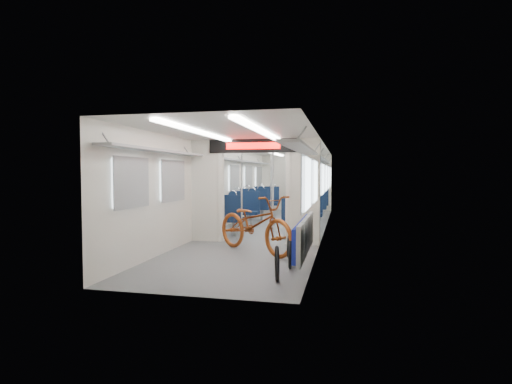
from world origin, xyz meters
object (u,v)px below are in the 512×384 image
bike_hoop_c (290,247)px  stanchion_near_left (242,190)px  bicycle (255,224)px  seat_bay_far_left (261,201)px  flip_bench (304,236)px  stanchion_far_right (291,186)px  seat_bay_far_right (315,202)px  stanchion_far_left (271,186)px  bike_hoop_b (290,256)px  seat_bay_near_left (235,210)px  bike_hoop_a (277,265)px  seat_bay_near_right (304,213)px  stanchion_near_right (273,190)px

bike_hoop_c → stanchion_near_left: bearing=125.9°
bicycle → seat_bay_far_left: (-1.19, 6.30, 0.01)m
flip_bench → stanchion_far_right: 6.15m
seat_bay_far_right → stanchion_far_left: 2.39m
stanchion_far_right → stanchion_near_left: bearing=-103.2°
bike_hoop_c → stanchion_far_left: bearing=103.8°
stanchion_far_left → bike_hoop_b: bearing=-76.9°
seat_bay_near_left → stanchion_near_left: bearing=-68.2°
bicycle → stanchion_far_left: 4.87m
flip_bench → stanchion_near_left: bearing=121.5°
bike_hoop_a → seat_bay_far_right: (-0.09, 8.74, 0.31)m
bicycle → flip_bench: 1.77m
bike_hoop_b → seat_bay_near_right: size_ratio=0.24×
bike_hoop_a → seat_bay_far_left: bearing=103.3°
bicycle → flip_bench: (1.10, -1.39, 0.01)m
seat_bay_far_right → bicycle: bearing=-95.8°
flip_bench → bike_hoop_a: (-0.33, -0.59, -0.35)m
bike_hoop_b → seat_bay_near_left: (-2.04, 4.02, 0.36)m
seat_bay_far_left → bike_hoop_a: bearing=-76.7°
seat_bay_near_right → seat_bay_far_right: size_ratio=0.94×
bicycle → stanchion_far_right: size_ratio=0.94×
flip_bench → bike_hoop_c: size_ratio=4.48×
bike_hoop_b → stanchion_near_right: (-0.78, 2.81, 0.95)m
bike_hoop_c → seat_bay_far_right: seat_bay_far_right is taller
bike_hoop_c → stanchion_near_right: (-0.68, 2.10, 0.94)m
stanchion_far_left → stanchion_far_right: bearing=-12.8°
flip_bench → seat_bay_near_left: seat_bay_near_left is taller
stanchion_near_left → stanchion_far_right: same height
seat_bay_far_left → stanchion_near_right: (1.26, -4.67, 0.58)m
seat_bay_far_left → stanchion_near_right: 4.87m
bicycle → flip_bench: bicycle is taller
flip_bench → stanchion_near_left: size_ratio=0.93×
bike_hoop_b → stanchion_near_left: size_ratio=0.20×
seat_bay_far_right → seat_bay_far_left: bearing=-166.0°
bike_hoop_c → stanchion_near_left: stanchion_near_left is taller
seat_bay_near_left → seat_bay_far_right: (1.87, 3.94, -0.02)m
seat_bay_far_left → seat_bay_near_left: bearing=-90.0°
seat_bay_near_right → stanchion_far_left: bearing=121.8°
bike_hoop_b → bike_hoop_c: bearing=98.0°
seat_bay_near_right → stanchion_near_right: (-0.61, -1.20, 0.62)m
bike_hoop_b → seat_bay_far_right: size_ratio=0.22×
bicycle → seat_bay_far_right: (0.68, 6.77, -0.02)m
seat_bay_far_right → stanchion_near_right: stanchion_near_right is taller
stanchion_near_left → flip_bench: bearing=-58.5°
bike_hoop_c → seat_bay_near_right: (-0.08, 3.30, 0.31)m
flip_bench → bike_hoop_a: size_ratio=4.16×
flip_bench → stanchion_far_left: (-1.64, 6.19, 0.57)m
bicycle → seat_bay_far_right: bearing=32.4°
seat_bay_far_right → stanchion_near_left: 5.51m
seat_bay_near_left → seat_bay_near_right: seat_bay_near_left is taller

